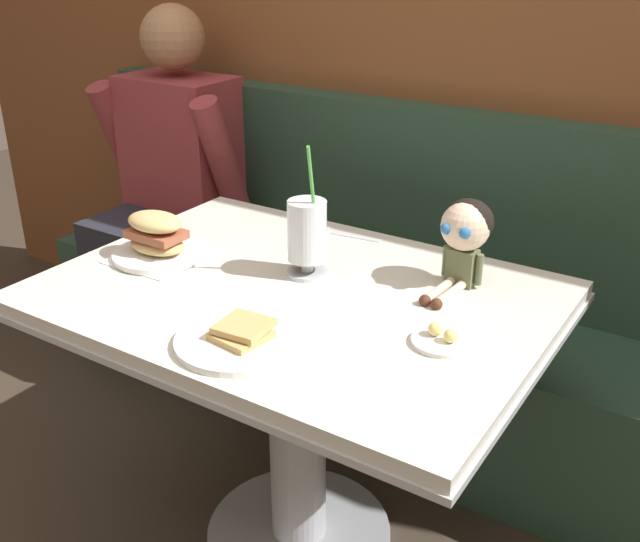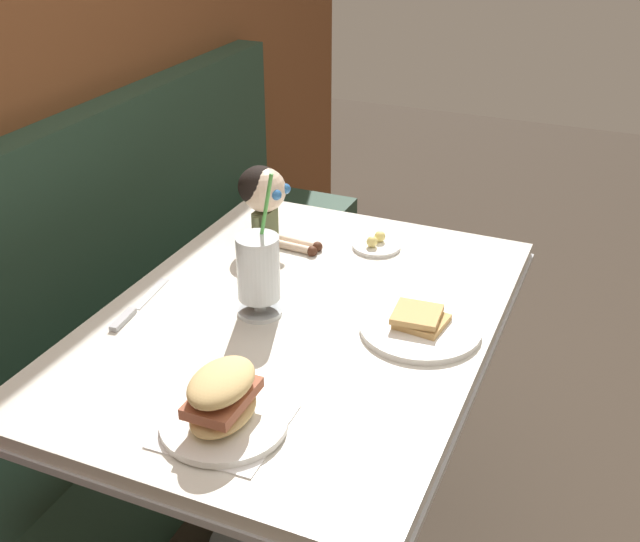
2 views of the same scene
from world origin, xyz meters
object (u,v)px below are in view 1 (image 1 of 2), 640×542
at_px(seated_doll, 465,231).
at_px(toast_plate, 240,339).
at_px(milkshake_glass, 307,235).
at_px(butter_saucer, 442,339).
at_px(diner_patron, 175,163).
at_px(butter_knife, 325,230).
at_px(sandwich_plate, 157,240).

bearing_deg(seated_doll, toast_plate, -117.70).
distance_m(toast_plate, seated_doll, 0.56).
relative_size(milkshake_glass, butter_saucer, 2.62).
relative_size(milkshake_glass, diner_patron, 0.39).
bearing_deg(butter_knife, butter_saucer, -36.51).
height_order(toast_plate, milkshake_glass, milkshake_glass).
relative_size(toast_plate, seated_doll, 1.13).
height_order(butter_knife, seated_doll, seated_doll).
bearing_deg(toast_plate, sandwich_plate, 152.82).
xyz_separation_m(toast_plate, butter_knife, (-0.18, 0.59, -0.01)).
distance_m(butter_knife, diner_patron, 0.81).
distance_m(milkshake_glass, diner_patron, 1.02).
xyz_separation_m(toast_plate, milkshake_glass, (-0.07, 0.33, 0.09)).
bearing_deg(toast_plate, butter_knife, 106.85).
bearing_deg(seated_doll, diner_patron, 163.52).
bearing_deg(diner_patron, toast_plate, -41.41).
bearing_deg(butter_saucer, toast_plate, -147.12).
height_order(butter_knife, diner_patron, diner_patron).
bearing_deg(sandwich_plate, toast_plate, -27.18).
xyz_separation_m(butter_knife, diner_patron, (-0.77, 0.25, -0.00)).
xyz_separation_m(butter_saucer, seated_doll, (-0.08, 0.27, 0.12)).
xyz_separation_m(sandwich_plate, diner_patron, (-0.52, 0.62, -0.04)).
xyz_separation_m(toast_plate, seated_doll, (0.25, 0.48, 0.12)).
bearing_deg(seated_doll, butter_knife, 166.33).
relative_size(sandwich_plate, butter_saucer, 1.83).
height_order(butter_saucer, diner_patron, diner_patron).
xyz_separation_m(butter_saucer, butter_knife, (-0.51, 0.37, -0.00)).
height_order(milkshake_glass, butter_knife, milkshake_glass).
relative_size(toast_plate, butter_knife, 1.06).
height_order(sandwich_plate, diner_patron, diner_patron).
relative_size(seated_doll, diner_patron, 0.27).
xyz_separation_m(toast_plate, butter_saucer, (0.33, 0.21, -0.00)).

